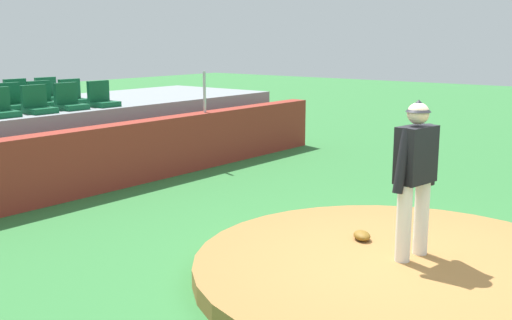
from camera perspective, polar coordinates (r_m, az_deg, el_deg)
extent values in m
plane|color=#317436|center=(7.26, 13.28, -10.63)|extent=(60.00, 60.00, 0.00)
cylinder|color=#9D6D39|center=(7.23, 13.32, -9.87)|extent=(4.71, 4.71, 0.21)
cylinder|color=white|center=(7.06, 13.53, -5.73)|extent=(0.17, 0.17, 0.88)
cylinder|color=white|center=(7.35, 15.09, -5.14)|extent=(0.17, 0.17, 0.88)
cube|color=black|center=(7.03, 14.62, 0.49)|extent=(0.53, 0.34, 0.64)
cylinder|color=black|center=(6.82, 13.41, -0.09)|extent=(0.26, 0.15, 0.72)
cylinder|color=black|center=(7.25, 15.73, 0.46)|extent=(0.23, 0.14, 0.72)
sphere|color=beige|center=(6.96, 14.81, 4.19)|extent=(0.24, 0.24, 0.24)
cone|color=black|center=(6.95, 14.84, 4.89)|extent=(0.32, 0.32, 0.13)
sphere|color=white|center=(7.98, 15.05, -6.84)|extent=(0.07, 0.07, 0.07)
ellipsoid|color=brown|center=(7.79, 9.80, -6.92)|extent=(0.35, 0.35, 0.11)
cube|color=maroon|center=(10.92, -16.20, -0.27)|extent=(13.31, 0.40, 1.15)
cylinder|color=silver|center=(12.86, -4.80, 6.32)|extent=(0.06, 0.06, 0.85)
cube|color=gray|center=(12.79, -22.14, 1.43)|extent=(12.44, 3.30, 1.35)
cube|color=#0F532F|center=(11.33, -22.45, 3.94)|extent=(0.48, 0.44, 0.10)
cube|color=#0F532F|center=(11.67, -19.37, 4.35)|extent=(0.48, 0.44, 0.10)
cube|color=#0F532F|center=(11.80, -19.92, 5.60)|extent=(0.48, 0.08, 0.40)
cube|color=#0F532F|center=(12.09, -16.66, 4.73)|extent=(0.48, 0.44, 0.10)
cube|color=#0F532F|center=(12.21, -17.22, 5.94)|extent=(0.48, 0.08, 0.40)
cube|color=#0F532F|center=(12.46, -13.86, 5.05)|extent=(0.48, 0.44, 0.10)
cube|color=#0F532F|center=(12.58, -14.42, 6.23)|extent=(0.48, 0.08, 0.40)
cube|color=#0F532F|center=(12.42, -21.49, 4.59)|extent=(0.48, 0.44, 0.10)
cube|color=#0F532F|center=(12.56, -21.99, 5.76)|extent=(0.48, 0.08, 0.40)
cube|color=#0F532F|center=(12.76, -18.99, 4.91)|extent=(0.48, 0.44, 0.10)
cube|color=#0F532F|center=(12.89, -19.50, 6.05)|extent=(0.48, 0.08, 0.40)
cube|color=#0F532F|center=(13.16, -16.40, 5.24)|extent=(0.48, 0.44, 0.10)
cube|color=#0F532F|center=(13.28, -16.91, 6.35)|extent=(0.48, 0.08, 0.40)
cube|color=#0F532F|center=(13.55, -20.97, 5.11)|extent=(0.48, 0.44, 0.10)
cube|color=#0F532F|center=(13.68, -21.44, 6.19)|extent=(0.48, 0.08, 0.40)
cube|color=#0F532F|center=(13.89, -18.46, 5.41)|extent=(0.48, 0.44, 0.10)
cube|color=#0F532F|center=(14.02, -18.93, 6.46)|extent=(0.48, 0.08, 0.40)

